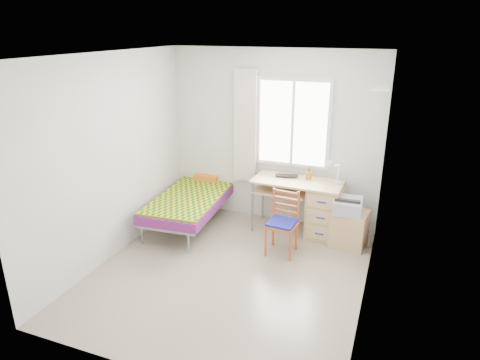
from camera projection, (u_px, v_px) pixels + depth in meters
name	position (u px, v px, depth m)	size (l,w,h in m)	color
floor	(229.00, 272.00, 5.30)	(3.50, 3.50, 0.00)	#BCAD93
ceiling	(227.00, 55.00, 4.42)	(3.50, 3.50, 0.00)	white
wall_back	(273.00, 138.00, 6.39)	(3.20, 3.20, 0.00)	silver
wall_left	(111.00, 159.00, 5.40)	(3.50, 3.50, 0.00)	silver
wall_right	(374.00, 192.00, 4.32)	(3.50, 3.50, 0.00)	silver
window	(293.00, 123.00, 6.19)	(1.10, 0.04, 1.30)	white
curtain	(245.00, 127.00, 6.42)	(0.35, 0.05, 1.70)	#EFE0C5
floating_shelf	(382.00, 88.00, 5.29)	(0.20, 0.32, 0.03)	white
bed	(195.00, 197.00, 6.57)	(1.04, 2.00, 0.84)	gray
desk	(320.00, 207.00, 6.12)	(1.29, 0.62, 0.79)	tan
chair	(284.00, 219.00, 5.64)	(0.40, 0.40, 0.86)	#AA5121
cabinet	(349.00, 228.00, 5.88)	(0.52, 0.47, 0.51)	tan
printer	(348.00, 205.00, 5.76)	(0.39, 0.45, 0.19)	#ABAEB3
laptop	(286.00, 177.00, 6.22)	(0.33, 0.21, 0.03)	black
pen_cup	(309.00, 175.00, 6.17)	(0.08, 0.08, 0.10)	orange
task_lamp	(333.00, 169.00, 5.84)	(0.22, 0.31, 0.38)	white
book	(281.00, 193.00, 6.23)	(0.17, 0.23, 0.02)	gray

